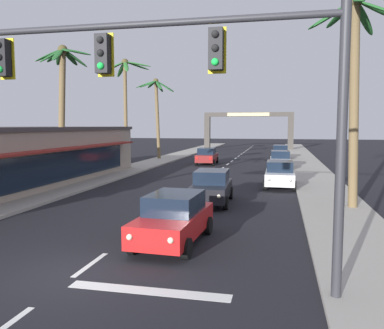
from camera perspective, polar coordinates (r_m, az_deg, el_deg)
The scene contains 16 objects.
ground_plane at distance 11.39m, azimuth -16.14°, elevation -14.87°, with size 220.00×220.00×0.00m, color black.
sidewalk_right at distance 29.70m, azimuth 17.42°, elevation -2.15°, with size 3.20×110.00×0.14m, color #9E998E.
sidewalk_left at distance 32.32m, azimuth -11.33°, elevation -1.39°, with size 3.20×110.00×0.14m, color #9E998E.
lane_markings at distance 30.37m, azimuth 3.32°, elevation -1.86°, with size 4.28×88.41×0.01m.
traffic_signal_mast at distance 9.46m, azimuth -2.62°, elevation 12.77°, with size 11.31×0.41×7.24m.
sedan_lead_at_stop_bar at distance 13.47m, azimuth -2.62°, elevation -7.66°, with size 2.11×4.51×1.68m.
sedan_third_in_queue at distance 20.27m, azimuth 2.81°, elevation -3.17°, with size 2.08×4.50×1.68m.
sedan_oncoming_far at distance 40.57m, azimuth 2.15°, elevation 1.23°, with size 2.04×4.49×1.68m.
sedan_parked_nearest_kerb at distance 26.07m, azimuth 12.44°, elevation -1.33°, with size 1.95×4.45×1.68m.
sedan_parked_mid_kerb at distance 47.22m, azimuth 12.52°, elevation 1.72°, with size 1.97×4.46×1.68m.
sedan_parked_far_kerb at distance 36.62m, azimuth 12.50°, elevation 0.63°, with size 2.00×4.47×1.68m.
palm_left_second at distance 26.77m, azimuth -18.08°, elevation 10.14°, with size 3.48×3.32×8.94m.
palm_left_third at distance 36.38m, azimuth -9.51°, elevation 10.60°, with size 4.75×3.97×9.79m.
palm_left_farthest at distance 46.43m, azimuth -5.08°, elevation 8.83°, with size 4.51×4.65×9.31m.
palm_right_second at distance 20.04m, azimuth 22.20°, elevation 12.56°, with size 4.32×4.65×9.78m.
town_gateway_arch at distance 66.23m, azimuth 8.04°, elevation 5.59°, with size 14.51×0.90×6.10m.
Camera 1 is at (5.20, -9.33, 3.94)m, focal length 37.30 mm.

